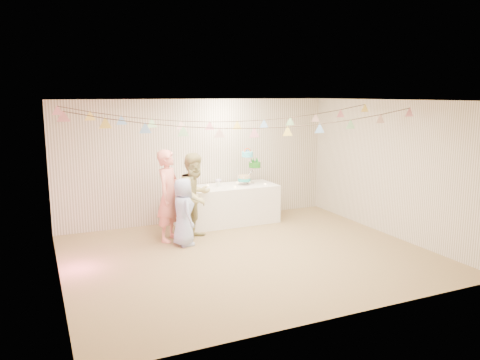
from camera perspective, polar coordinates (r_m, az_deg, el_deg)
name	(u,v)px	position (r m, az deg, el deg)	size (l,w,h in m)	color
floor	(248,255)	(8.07, 1.03, -9.11)	(6.00, 6.00, 0.00)	olive
ceiling	(249,100)	(7.60, 1.09, 9.68)	(6.00, 6.00, 0.00)	white
back_wall	(199,161)	(10.02, -5.01, 2.37)	(6.00, 6.00, 0.00)	silver
front_wall	(339,215)	(5.62, 11.96, -4.21)	(6.00, 6.00, 0.00)	silver
left_wall	(54,196)	(7.03, -21.69, -1.80)	(5.00, 5.00, 0.00)	silver
right_wall	(391,168)	(9.39, 17.89, 1.35)	(5.00, 5.00, 0.00)	silver
table	(227,205)	(9.88, -1.66, -3.03)	(2.13, 0.85, 0.80)	white
cake_stand	(249,170)	(10.00, 1.13, 1.29)	(0.64, 0.38, 0.72)	silver
cake_bottom	(244,183)	(9.93, 0.49, -0.38)	(0.31, 0.31, 0.15)	#29C1B4
cake_middle	(255,169)	(10.16, 1.83, 1.40)	(0.27, 0.27, 0.22)	#207C1B
cake_top_tier	(247,158)	(9.91, 0.89, 2.76)	(0.25, 0.25, 0.19)	#4EDDF5
platter	(203,191)	(9.57, -4.56, -1.30)	(0.33, 0.33, 0.02)	white
posy	(218,185)	(9.77, -2.65, -0.60)	(0.14, 0.14, 0.16)	white
person_adult_a	(169,196)	(8.73, -8.65, -1.89)	(0.62, 0.41, 1.71)	#F69081
person_adult_b	(195,196)	(8.79, -5.46, -1.98)	(0.79, 0.62, 1.63)	tan
person_child	(183,212)	(8.47, -6.94, -3.89)	(0.60, 0.39, 1.23)	#A1B2E4
bunting_back	(223,114)	(8.62, -2.05, 8.10)	(5.60, 1.10, 0.40)	pink
bunting_front	(254,119)	(7.43, 1.75, 7.50)	(5.60, 0.90, 0.36)	#72A5E5
tealight_0	(192,190)	(9.38, -5.84, -1.21)	(0.04, 0.04, 0.03)	#FFD88C
tealight_1	(208,185)	(9.83, -3.95, -0.64)	(0.04, 0.04, 0.03)	#FFD88C
tealight_2	(235,187)	(9.63, -0.62, -0.85)	(0.04, 0.04, 0.03)	#FFD88C
tealight_3	(237,182)	(10.12, -0.31, -0.29)	(0.04, 0.04, 0.03)	#FFD88C
tealight_4	(265,184)	(9.97, 3.09, -0.48)	(0.04, 0.04, 0.03)	#FFD88C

